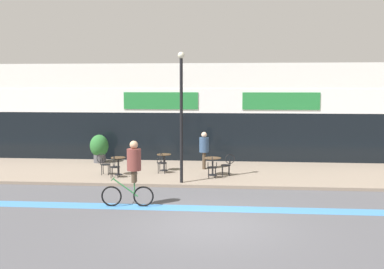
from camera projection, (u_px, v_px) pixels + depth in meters
ground_plane at (211, 225)px, 12.51m from camera, size 120.00×120.00×0.00m
sidewalk_slab at (218, 173)px, 19.68m from camera, size 40.00×5.50×0.12m
storefront_facade at (221, 112)px, 24.08m from camera, size 40.00×4.06×4.97m
bike_lane_stripe at (213, 209)px, 14.17m from camera, size 36.00×0.70×0.01m
bistro_table_0 at (118, 163)px, 18.89m from camera, size 0.61×0.61×0.75m
bistro_table_1 at (164, 159)px, 19.83m from camera, size 0.62×0.62×0.73m
bistro_table_2 at (213, 163)px, 18.80m from camera, size 0.71×0.71×0.74m
cafe_chair_0_near at (115, 165)px, 18.27m from camera, size 0.42×0.58×0.90m
cafe_chair_0_side at (104, 163)px, 18.94m from camera, size 0.59×0.42×0.90m
cafe_chair_1_near at (162, 161)px, 19.22m from camera, size 0.44×0.59×0.90m
cafe_chair_2_near at (212, 166)px, 18.18m from camera, size 0.43×0.59×0.90m
cafe_chair_2_side at (228, 163)px, 18.76m from camera, size 0.59×0.44×0.90m
planter_pot at (99, 147)px, 21.91m from camera, size 0.90×0.90×1.37m
lamp_post at (181, 108)px, 17.12m from camera, size 0.26×0.26×5.02m
cyclist_0 at (133, 168)px, 14.30m from camera, size 1.70×0.53×2.13m
pedestrian_near_end at (204, 147)px, 20.20m from camera, size 0.45×0.45×1.68m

